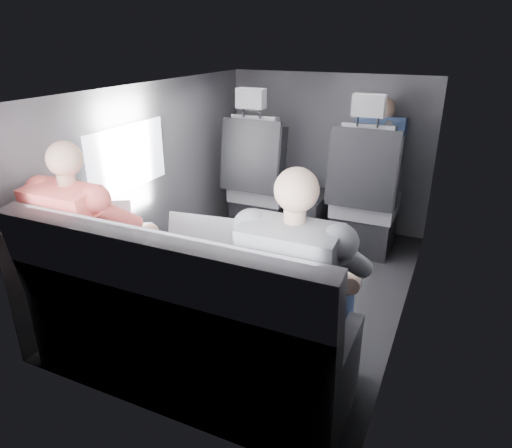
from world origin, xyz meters
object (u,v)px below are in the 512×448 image
at_px(rear_bench, 184,332).
at_px(laptop_white, 115,229).
at_px(center_console, 310,218).
at_px(laptop_silver, 210,245).
at_px(passenger_front_right, 378,155).
at_px(soda_cup, 299,191).
at_px(front_seat_left, 260,190).
at_px(passenger_rear_right, 301,292).
at_px(passenger_rear_left, 95,245).
at_px(front_seat_right, 364,205).
at_px(laptop_black, 313,272).

bearing_deg(rear_bench, laptop_white, 155.54).
height_order(center_console, laptop_silver, laptop_silver).
distance_m(rear_bench, passenger_front_right, 2.25).
xyz_separation_m(laptop_white, laptop_silver, (0.60, 0.04, 0.00)).
xyz_separation_m(center_console, laptop_silver, (-0.02, -1.62, 0.43)).
bearing_deg(soda_cup, front_seat_left, 168.75).
xyz_separation_m(passenger_rear_right, passenger_front_right, (-0.08, 2.06, 0.13)).
height_order(passenger_rear_left, passenger_front_right, passenger_front_right).
height_order(front_seat_right, laptop_silver, front_seat_right).
bearing_deg(passenger_rear_right, front_seat_right, 93.25).
xyz_separation_m(laptop_white, passenger_rear_left, (0.02, -0.19, -0.02)).
bearing_deg(passenger_rear_left, center_console, 72.04).
relative_size(front_seat_right, laptop_black, 3.69).
bearing_deg(passenger_front_right, soda_cup, -148.33).
height_order(rear_bench, laptop_white, rear_bench).
xyz_separation_m(laptop_white, passenger_front_right, (1.09, 1.88, 0.11)).
relative_size(soda_cup, laptop_black, 0.76).
relative_size(center_console, passenger_rear_right, 0.40).
height_order(rear_bench, passenger_rear_right, passenger_rear_right).
bearing_deg(center_console, laptop_silver, -90.78).
distance_m(front_seat_left, front_seat_right, 0.90).
relative_size(laptop_silver, passenger_front_right, 0.48).
xyz_separation_m(front_seat_left, laptop_silver, (0.43, -1.58, 0.23)).
bearing_deg(rear_bench, laptop_silver, 93.98).
distance_m(front_seat_left, laptop_white, 1.65).
height_order(laptop_white, passenger_rear_left, passenger_rear_left).
distance_m(laptop_white, laptop_black, 1.17).
xyz_separation_m(soda_cup, laptop_black, (0.62, -1.56, 0.17)).
distance_m(passenger_rear_left, passenger_rear_right, 1.15).
height_order(rear_bench, passenger_rear_left, passenger_rear_left).
bearing_deg(laptop_black, laptop_white, 179.06).
bearing_deg(passenger_rear_left, laptop_white, 96.79).
bearing_deg(passenger_rear_left, front_seat_left, 85.31).
bearing_deg(passenger_front_right, laptop_white, -120.18).
xyz_separation_m(laptop_silver, passenger_front_right, (0.49, 1.84, 0.11)).
distance_m(center_console, passenger_rear_right, 1.97).
xyz_separation_m(laptop_silver, laptop_black, (0.58, -0.05, -0.00)).
bearing_deg(laptop_silver, passenger_rear_right, -21.10).
bearing_deg(passenger_front_right, rear_bench, -102.32).
relative_size(soda_cup, passenger_rear_right, 0.22).
bearing_deg(rear_bench, passenger_rear_left, 170.90).
height_order(front_seat_right, soda_cup, front_seat_right).
xyz_separation_m(rear_bench, laptop_silver, (-0.02, 0.32, 0.33)).
height_order(center_console, laptop_black, laptop_black).
relative_size(laptop_black, passenger_rear_left, 0.29).
bearing_deg(passenger_rear_right, soda_cup, 109.77).
xyz_separation_m(laptop_black, passenger_rear_right, (-0.00, -0.17, -0.01)).
distance_m(center_console, passenger_front_right, 0.75).
relative_size(center_console, passenger_rear_left, 0.40).
bearing_deg(front_seat_left, laptop_silver, -74.89).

